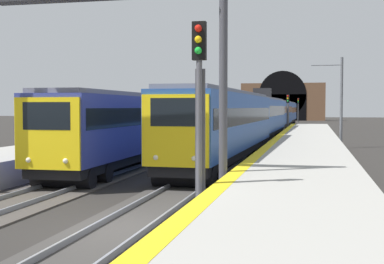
% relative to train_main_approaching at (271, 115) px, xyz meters
% --- Properties ---
extents(ground_plane, '(320.00, 320.00, 0.00)m').
position_rel_train_main_approaching_xyz_m(ground_plane, '(-48.98, -0.00, -2.35)').
color(ground_plane, '#282623').
extents(platform_right, '(112.00, 4.41, 1.09)m').
position_rel_train_main_approaching_xyz_m(platform_right, '(-48.98, -4.33, -1.81)').
color(platform_right, '#9E9B93').
rests_on(platform_right, ground_plane).
extents(platform_right_edge_strip, '(112.00, 0.50, 0.01)m').
position_rel_train_main_approaching_xyz_m(platform_right_edge_strip, '(-48.98, -2.37, -1.26)').
color(platform_right_edge_strip, yellow).
rests_on(platform_right_edge_strip, platform_right).
extents(track_main_line, '(160.00, 2.85, 0.21)m').
position_rel_train_main_approaching_xyz_m(track_main_line, '(-48.98, -0.00, -2.31)').
color(track_main_line, '#383533').
rests_on(track_main_line, ground_plane).
extents(train_main_approaching, '(85.79, 3.18, 5.03)m').
position_rel_train_main_approaching_xyz_m(train_main_approaching, '(0.00, 0.00, 0.00)').
color(train_main_approaching, '#264C99').
rests_on(train_main_approaching, ground_plane).
extents(train_adjacent_platform, '(37.18, 2.92, 3.96)m').
position_rel_train_main_approaching_xyz_m(train_adjacent_platform, '(-25.55, 4.87, -0.09)').
color(train_adjacent_platform, navy).
rests_on(train_adjacent_platform, ground_plane).
extents(railway_signal_near, '(0.39, 0.38, 5.57)m').
position_rel_train_main_approaching_xyz_m(railway_signal_near, '(-47.70, -1.74, 1.00)').
color(railway_signal_near, '#4C4C54').
rests_on(railway_signal_near, ground_plane).
extents(railway_signal_mid, '(0.39, 0.38, 4.78)m').
position_rel_train_main_approaching_xyz_m(railway_signal_mid, '(3.94, -1.74, 0.56)').
color(railway_signal_mid, '#4C4C54').
rests_on(railway_signal_mid, ground_plane).
extents(railway_signal_far, '(0.39, 0.38, 5.06)m').
position_rel_train_main_approaching_xyz_m(railway_signal_far, '(49.00, -1.74, 0.72)').
color(railway_signal_far, '#38383D').
rests_on(railway_signal_far, ground_plane).
extents(overhead_signal_gantry, '(0.70, 8.99, 7.78)m').
position_rel_train_main_approaching_xyz_m(overhead_signal_gantry, '(-44.80, 2.44, 3.49)').
color(overhead_signal_gantry, '#3F3F47').
rests_on(overhead_signal_gantry, ground_plane).
extents(tunnel_portal, '(2.82, 19.93, 11.85)m').
position_rel_train_main_approaching_xyz_m(tunnel_portal, '(67.39, 2.44, 2.16)').
color(tunnel_portal, brown).
rests_on(tunnel_portal, ground_plane).
extents(catenary_mast_near, '(0.22, 2.43, 7.12)m').
position_rel_train_main_approaching_xyz_m(catenary_mast_near, '(-18.96, -6.88, 1.33)').
color(catenary_mast_near, '#595B60').
rests_on(catenary_mast_near, ground_plane).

